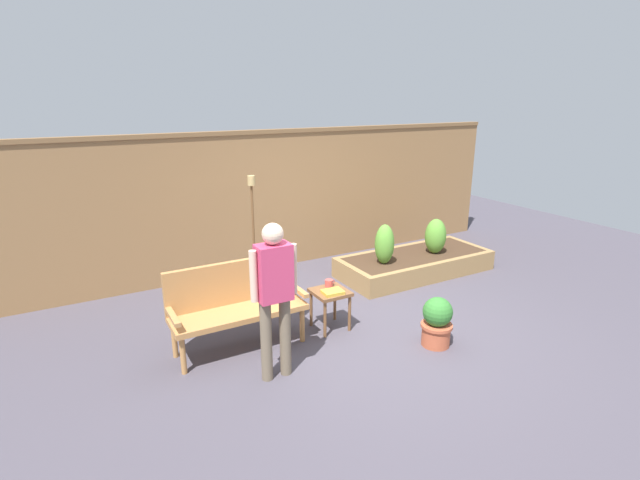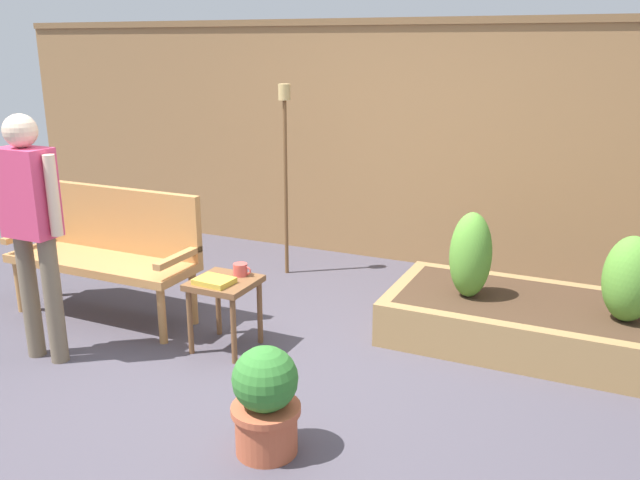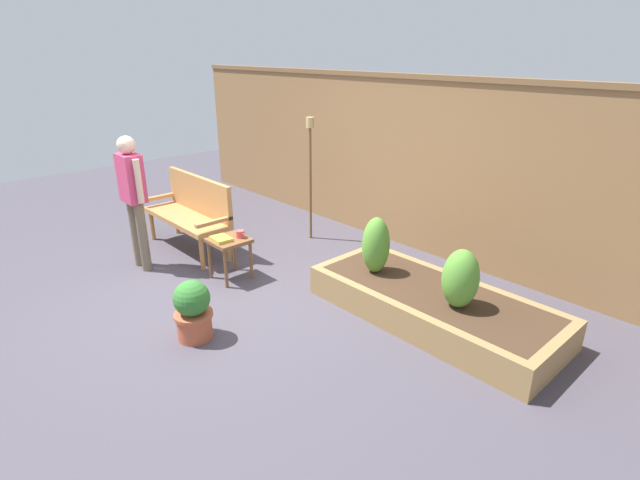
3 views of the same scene
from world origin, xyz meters
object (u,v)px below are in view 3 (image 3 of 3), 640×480
object	(u,v)px
garden_bench	(192,208)
side_table	(229,246)
tiki_torch	(310,157)
potted_boxwood	(193,310)
person_by_bench	(133,192)
shrub_near_bench	(376,245)
shrub_far_corner	(460,279)
cup_on_table	(240,234)
book_on_table	(221,239)

from	to	relation	value
garden_bench	side_table	bearing A→B (deg)	-8.44
garden_bench	tiki_torch	size ratio (longest dim) A/B	0.88
potted_boxwood	tiki_torch	xyz separation A→B (m)	(-1.15, 2.42, 0.84)
person_by_bench	potted_boxwood	bearing A→B (deg)	-9.76
side_table	tiki_torch	bearing A→B (deg)	102.44
side_table	shrub_near_bench	bearing A→B (deg)	30.89
garden_bench	shrub_far_corner	bearing A→B (deg)	11.08
cup_on_table	shrub_near_bench	distance (m)	1.53
garden_bench	book_on_table	distance (m)	1.10
potted_boxwood	shrub_near_bench	world-z (taller)	shrub_near_bench
side_table	person_by_bench	bearing A→B (deg)	-147.90
shrub_far_corner	shrub_near_bench	bearing A→B (deg)	-180.00
shrub_near_bench	tiki_torch	bearing A→B (deg)	159.03
garden_bench	book_on_table	size ratio (longest dim) A/B	6.17
side_table	cup_on_table	distance (m)	0.18
side_table	potted_boxwood	distance (m)	1.23
cup_on_table	tiki_torch	bearing A→B (deg)	105.61
garden_bench	shrub_far_corner	size ratio (longest dim) A/B	2.65
potted_boxwood	shrub_far_corner	size ratio (longest dim) A/B	1.03
person_by_bench	garden_bench	bearing A→B (deg)	99.09
book_on_table	potted_boxwood	xyz separation A→B (m)	(0.83, -0.83, -0.21)
book_on_table	tiki_torch	distance (m)	1.74
shrub_near_bench	person_by_bench	world-z (taller)	person_by_bench
garden_bench	book_on_table	world-z (taller)	garden_bench
tiki_torch	person_by_bench	distance (m)	2.21
garden_bench	cup_on_table	distance (m)	1.15
side_table	cup_on_table	size ratio (longest dim) A/B	3.74
potted_boxwood	shrub_far_corner	distance (m)	2.37
potted_boxwood	shrub_far_corner	bearing A→B (deg)	48.25
shrub_far_corner	person_by_bench	xyz separation A→B (m)	(-3.35, -1.45, 0.36)
shrub_near_bench	person_by_bench	distance (m)	2.80
garden_bench	cup_on_table	bearing A→B (deg)	-2.09
potted_boxwood	person_by_bench	distance (m)	1.92
garden_bench	cup_on_table	xyz separation A→B (m)	(1.14, -0.04, -0.02)
potted_boxwood	person_by_bench	size ratio (longest dim) A/B	0.36
potted_boxwood	shrub_near_bench	size ratio (longest dim) A/B	0.96
tiki_torch	shrub_near_bench	bearing A→B (deg)	-20.97
cup_on_table	person_by_bench	world-z (taller)	person_by_bench
shrub_near_bench	person_by_bench	xyz separation A→B (m)	(-2.37, -1.45, 0.34)
side_table	shrub_near_bench	distance (m)	1.65
side_table	tiki_torch	distance (m)	1.71
cup_on_table	person_by_bench	xyz separation A→B (m)	(-1.02, -0.73, 0.41)
cup_on_table	potted_boxwood	size ratio (longest dim) A/B	0.23
cup_on_table	garden_bench	bearing A→B (deg)	177.91
shrub_near_bench	tiki_torch	distance (m)	1.94
shrub_near_bench	shrub_far_corner	distance (m)	0.98
side_table	book_on_table	size ratio (longest dim) A/B	2.06
person_by_bench	side_table	bearing A→B (deg)	32.10
side_table	potted_boxwood	xyz separation A→B (m)	(0.82, -0.91, -0.11)
potted_boxwood	shrub_near_bench	distance (m)	1.88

